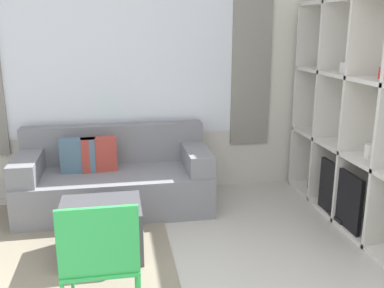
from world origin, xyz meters
name	(u,v)px	position (x,y,z in m)	size (l,w,h in m)	color
wall_back	(122,70)	(0.00, 2.75, 1.36)	(5.71, 0.11, 2.70)	silver
area_rug	(37,260)	(-0.74, 1.32, 0.01)	(2.13, 2.38, 0.01)	gray
shelving_unit	(363,120)	(2.11, 1.56, 0.99)	(0.37, 2.12, 2.05)	silver
couch_main	(115,179)	(-0.12, 2.29, 0.30)	(1.88, 0.85, 0.81)	gray
ottoman	(102,230)	(-0.23, 1.32, 0.22)	(0.64, 0.54, 0.44)	#47474C
folding_chair	(101,255)	(-0.20, 0.39, 0.52)	(0.44, 0.46, 0.86)	green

